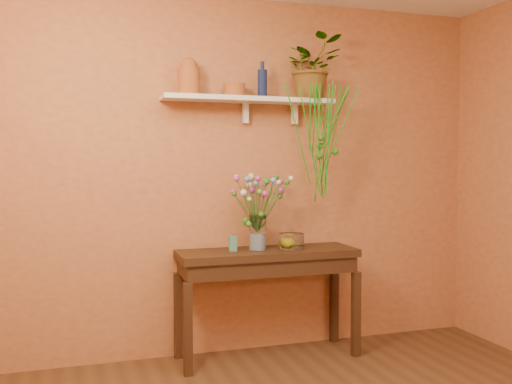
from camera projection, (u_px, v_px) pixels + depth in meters
room at (366, 187)px, 2.50m from camera, size 4.04×4.04×2.70m
sideboard at (267, 265)px, 4.26m from camera, size 1.33×0.43×0.81m
wall_shelf at (250, 100)px, 4.26m from camera, size 1.30×0.24×0.19m
terracotta_jug at (189, 77)px, 4.08m from camera, size 0.16×0.16×0.26m
terracotta_pot at (234, 90)px, 4.24m from camera, size 0.21×0.21×0.10m
blue_bottle at (262, 83)px, 4.26m from camera, size 0.09×0.09×0.26m
spider_plant at (312, 68)px, 4.37m from camera, size 0.44×0.39×0.48m
plant_fronds at (323, 139)px, 4.25m from camera, size 0.64×0.40×0.87m
glass_vase at (258, 235)px, 4.24m from camera, size 0.13×0.13×0.26m
bouquet at (260, 193)px, 4.23m from camera, size 0.45×0.45×0.43m
glass_bowl at (291, 242)px, 4.30m from camera, size 0.19×0.19×0.11m
lemon at (288, 242)px, 4.30m from camera, size 0.08×0.08×0.08m
carton at (233, 244)px, 4.17m from camera, size 0.06×0.05×0.11m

